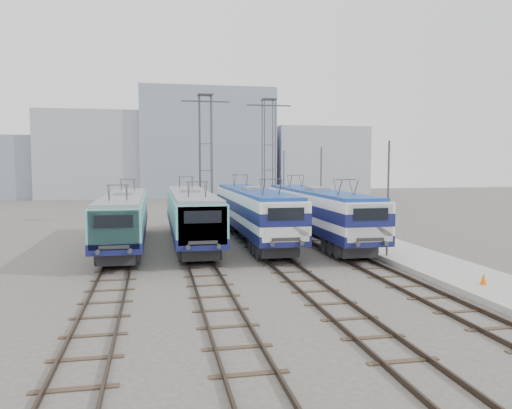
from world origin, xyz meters
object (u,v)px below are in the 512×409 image
object	(u,v)px
locomotive_far_left	(124,216)
locomotive_far_right	(317,210)
catenary_tower_east	(269,154)
mast_rear	(284,184)
mast_front	(388,201)
safety_cone	(484,279)
mast_mid	(321,190)
locomotive_center_left	(191,213)
locomotive_center_right	(254,209)
catenary_tower_west	(206,153)

from	to	relation	value
locomotive_far_left	locomotive_far_right	bearing A→B (deg)	-0.44
locomotive_far_left	catenary_tower_east	distance (m)	20.20
mast_rear	locomotive_far_left	bearing A→B (deg)	-132.79
mast_front	safety_cone	xyz separation A→B (m)	(1.02, -7.40, -2.94)
mast_mid	safety_cone	size ratio (longest dim) A/B	13.22
locomotive_center_left	locomotive_far_right	xyz separation A→B (m)	(9.00, -0.71, 0.10)
locomotive_far_left	locomotive_center_right	distance (m)	9.04
mast_rear	locomotive_far_right	bearing A→B (deg)	-96.33
catenary_tower_west	catenary_tower_east	bearing A→B (deg)	17.10
locomotive_far_right	mast_front	world-z (taller)	mast_front
catenary_tower_west	safety_cone	bearing A→B (deg)	-70.65
locomotive_center_left	catenary_tower_west	xyz separation A→B (m)	(2.25, 11.98, 4.39)
locomotive_center_right	mast_front	distance (m)	10.49
locomotive_center_left	locomotive_center_right	xyz separation A→B (m)	(4.50, 0.25, 0.12)
locomotive_far_right	locomotive_far_left	bearing A→B (deg)	179.56
safety_cone	mast_front	bearing A→B (deg)	97.85
catenary_tower_east	safety_cone	xyz separation A→B (m)	(3.12, -29.40, -6.08)
catenary_tower_east	mast_mid	xyz separation A→B (m)	(2.10, -10.00, -3.14)
locomotive_center_right	safety_cone	size ratio (longest dim) A/B	35.16
locomotive_far_left	locomotive_center_left	distance (m)	4.54
locomotive_center_right	safety_cone	distance (m)	17.41
locomotive_far_right	catenary_tower_east	size ratio (longest dim) A/B	1.54
locomotive_center_right	catenary_tower_east	world-z (taller)	catenary_tower_east
locomotive_far_right	mast_mid	world-z (taller)	mast_mid
safety_cone	catenary_tower_east	bearing A→B (deg)	96.06
mast_mid	catenary_tower_east	bearing A→B (deg)	101.86
locomotive_far_right	catenary_tower_east	distance (m)	15.30
locomotive_far_left	catenary_tower_west	world-z (taller)	catenary_tower_west
locomotive_far_right	catenary_tower_east	xyz separation A→B (m)	(-0.25, 14.68, 4.29)
catenary_tower_east	locomotive_center_right	bearing A→B (deg)	-107.20
locomotive_far_left	locomotive_center_left	world-z (taller)	locomotive_center_left
locomotive_far_left	locomotive_center_left	xyz separation A→B (m)	(4.50, 0.60, 0.06)
mast_front	safety_cone	bearing A→B (deg)	-82.15
locomotive_center_right	mast_rear	world-z (taller)	mast_rear
mast_front	catenary_tower_west	bearing A→B (deg)	113.27
mast_rear	safety_cone	size ratio (longest dim) A/B	13.22
mast_rear	locomotive_center_left	bearing A→B (deg)	-124.18
mast_mid	locomotive_far_right	bearing A→B (deg)	-111.55
locomotive_center_right	locomotive_far_right	size ratio (longest dim) A/B	1.01
locomotive_far_left	locomotive_far_right	size ratio (longest dim) A/B	0.95
locomotive_center_right	locomotive_far_right	xyz separation A→B (m)	(4.50, -0.96, -0.02)
locomotive_center_right	locomotive_far_right	world-z (taller)	locomotive_center_right
locomotive_center_left	mast_mid	xyz separation A→B (m)	(10.85, 3.98, 1.25)
mast_mid	safety_cone	xyz separation A→B (m)	(1.02, -19.40, -2.94)
locomotive_far_left	mast_front	bearing A→B (deg)	-25.80
catenary_tower_west	safety_cone	xyz separation A→B (m)	(9.62, -27.40, -6.08)
catenary_tower_west	safety_cone	size ratio (longest dim) A/B	22.66
locomotive_center_right	catenary_tower_east	bearing A→B (deg)	72.80
mast_front	mast_mid	xyz separation A→B (m)	(0.00, 12.00, 0.00)
locomotive_far_left	locomotive_center_right	bearing A→B (deg)	5.41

